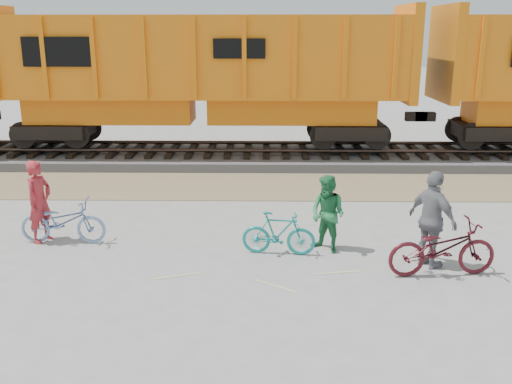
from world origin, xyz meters
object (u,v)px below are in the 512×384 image
person_man (328,214)px  person_woman (432,220)px  hopper_car_center (200,73)px  person_solo (39,202)px  bicycle_blue (63,221)px  bicycle_maroon (442,248)px  bicycle_teal (279,233)px

person_man → person_woman: (1.89, -0.77, 0.15)m
hopper_car_center → person_woman: 10.90m
hopper_car_center → person_woman: bearing=-59.9°
person_solo → bicycle_blue: bearing=-81.3°
hopper_car_center → person_solo: 8.68m
person_solo → person_woman: 8.05m
hopper_car_center → bicycle_blue: size_ratio=7.67×
person_woman → hopper_car_center: bearing=-2.2°
hopper_car_center → bicycle_maroon: 11.37m
bicycle_blue → bicycle_maroon: bearing=-100.6°
person_man → person_woman: person_woman is taller
bicycle_blue → bicycle_teal: bearing=-96.2°
hopper_car_center → bicycle_blue: (-2.08, -8.11, -2.53)m
hopper_car_center → bicycle_teal: hopper_car_center is taller
bicycle_maroon → person_solo: person_solo is taller
bicycle_teal → person_solo: (-5.07, 0.67, 0.44)m
person_man → person_woman: bearing=18.9°
bicycle_blue → person_solo: bearing=79.6°
person_solo → person_man: size_ratio=1.11×
bicycle_teal → person_woman: 2.99m
bicycle_blue → bicycle_maroon: size_ratio=0.91×
person_solo → bicycle_teal: bearing=-77.5°
bicycle_blue → person_woman: person_woman is taller
bicycle_maroon → person_man: 2.32m
person_man → bicycle_maroon: bearing=10.6°
bicycle_maroon → person_woman: bearing=7.8°
bicycle_teal → bicycle_maroon: 3.14m
bicycle_blue → bicycle_teal: (4.57, -0.57, -0.03)m
bicycle_blue → person_man: bearing=-92.9°
bicycle_teal → person_solo: person_solo is taller
hopper_car_center → person_man: (3.48, -8.48, -2.21)m
hopper_car_center → person_solo: bearing=-107.9°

